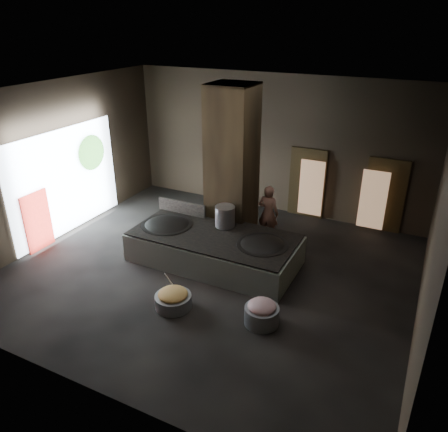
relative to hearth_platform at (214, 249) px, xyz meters
The scene contains 28 objects.
floor 0.63m from the hearth_platform, 75.29° to the right, with size 10.00×9.00×0.10m, color black.
ceiling 4.19m from the hearth_platform, 75.29° to the right, with size 10.00×9.00×0.10m, color black.
back_wall 4.52m from the hearth_platform, 88.39° to the left, with size 10.00×0.10×4.50m, color black.
front_wall 5.33m from the hearth_platform, 88.68° to the right, with size 10.00×0.10×4.50m, color black.
left_wall 5.29m from the hearth_platform, behind, with size 0.10×9.00×4.50m, color black.
right_wall 5.51m from the hearth_platform, ahead, with size 0.10×9.00×4.50m, color black.
pillar 2.38m from the hearth_platform, 97.21° to the left, with size 1.20×1.20×4.50m, color black.
hearth_platform is the anchor object (origin of this frame).
platform_cap 0.43m from the hearth_platform, ahead, with size 4.33×2.08×0.03m, color black.
wok_left 1.50m from the hearth_platform, behind, with size 1.40×1.40×0.38m, color black.
wok_left_rim 1.51m from the hearth_platform, behind, with size 1.42×1.42×0.05m, color black.
wok_right 1.40m from the hearth_platform, ahead, with size 1.30×1.30×0.37m, color black.
wok_right_rim 1.42m from the hearth_platform, ahead, with size 1.33×1.33×0.05m, color black.
stock_pot 0.93m from the hearth_platform, 84.81° to the left, with size 0.54×0.54×0.58m, color #B8BAC1.
splash_guard 1.76m from the hearth_platform, 152.65° to the left, with size 1.54×0.06×0.38m, color black.
cook 2.07m from the hearth_platform, 66.35° to the left, with size 0.62×0.40×1.69m, color brown.
veg_basin 2.24m from the hearth_platform, 87.37° to the right, with size 0.84×0.84×0.31m, color gray.
veg_fill 2.22m from the hearth_platform, 87.37° to the right, with size 0.69×0.69×0.21m, color #AAB256.
ladle 2.08m from the hearth_platform, 91.33° to the right, with size 0.02×0.02×0.66m, color #B8BAC1.
meat_basin 2.84m from the hearth_platform, 41.33° to the right, with size 0.75×0.75×0.41m, color gray.
meat_fill 2.84m from the hearth_platform, 41.33° to the right, with size 0.62×0.62×0.24m, color #AC6773.
doorway_near 4.28m from the hearth_platform, 71.85° to the left, with size 1.18×0.08×2.38m, color black.
doorway_near_glow 4.20m from the hearth_platform, 68.86° to the left, with size 0.77×0.04×1.83m, color #8C6647.
doorway_far 5.51m from the hearth_platform, 47.19° to the left, with size 1.18×0.08×2.38m, color black.
doorway_far_glow 5.10m from the hearth_platform, 47.24° to the left, with size 0.77×0.04×1.83m, color #8C6647.
left_opening 4.99m from the hearth_platform, behind, with size 0.04×4.20×3.10m, color white.
pavilion_sliver 5.03m from the hearth_platform, 162.10° to the right, with size 0.05×0.90×1.70m, color maroon.
tree_silhouette 5.14m from the hearth_platform, 169.69° to the left, with size 0.28×1.10×1.10m, color #194714.
Camera 1 is at (4.68, -8.63, 6.10)m, focal length 35.00 mm.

